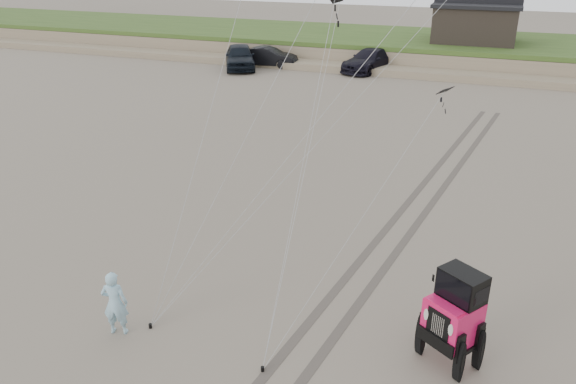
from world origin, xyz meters
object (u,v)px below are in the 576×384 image
truck_b (268,57)px  man (115,303)px  jeep (451,328)px  truck_a (240,56)px  cabin (476,21)px  truck_c (370,60)px

truck_b → man: (8.95, -31.24, 0.11)m
jeep → truck_a: bearing=156.9°
truck_a → jeep: size_ratio=1.07×
cabin → man: 38.30m
truck_c → jeep: (8.80, -30.60, 0.10)m
man → truck_c: bearing=-105.5°
truck_a → man: truck_a is taller
truck_b → man: man is taller
cabin → truck_a: size_ratio=1.21×
cabin → man: cabin is taller
truck_a → man: bearing=-97.0°
cabin → truck_a: (-16.23, -8.03, -2.34)m
jeep → truck_b: bearing=153.2°
truck_c → truck_b: bearing=-153.3°
truck_a → truck_c: 9.77m
truck_a → truck_b: size_ratio=1.18×
truck_b → man: size_ratio=2.64×
cabin → man: bearing=-98.4°
truck_b → truck_c: truck_c is taller
truck_a → cabin: bearing=-0.4°
truck_a → jeep: (18.23, -28.06, 0.02)m
truck_c → jeep: jeep is taller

